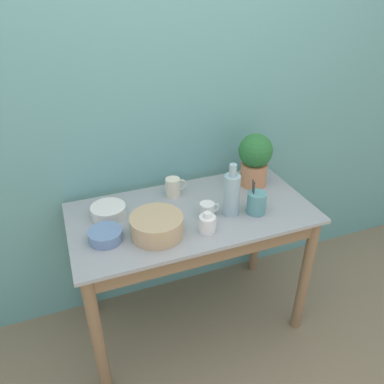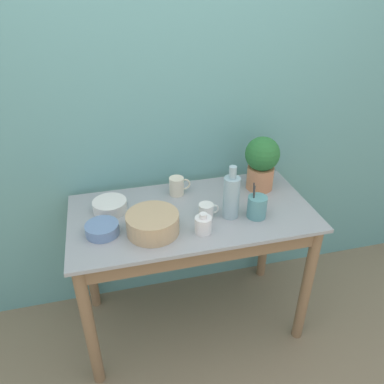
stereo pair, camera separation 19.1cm
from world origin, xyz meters
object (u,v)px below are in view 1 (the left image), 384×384
(bottle_tall, at_px, (232,194))
(mug_white, at_px, (207,210))
(potted_plant, at_px, (255,158))
(utensil_cup, at_px, (256,203))
(bowl_small_blue, at_px, (106,235))
(bowl_small_enamel_white, at_px, (108,211))
(mug_cream, at_px, (173,187))
(bowl_wash_large, at_px, (157,226))
(bottle_short, at_px, (207,224))

(bottle_tall, height_order, mug_white, bottle_tall)
(potted_plant, distance_m, mug_white, 0.46)
(utensil_cup, bearing_deg, bowl_small_blue, 176.81)
(bottle_tall, distance_m, bowl_small_enamel_white, 0.64)
(mug_cream, xyz_separation_m, bowl_small_enamel_white, (-0.38, -0.08, -0.02))
(potted_plant, xyz_separation_m, utensil_cup, (-0.13, -0.27, -0.11))
(bowl_wash_large, distance_m, bowl_small_blue, 0.24)
(potted_plant, xyz_separation_m, bowl_small_enamel_white, (-0.86, -0.03, -0.14))
(mug_white, bearing_deg, bottle_tall, -10.22)
(bowl_wash_large, bearing_deg, utensil_cup, 0.09)
(bowl_wash_large, distance_m, mug_cream, 0.37)
(bottle_short, bearing_deg, bowl_small_blue, 167.51)
(potted_plant, distance_m, bottle_short, 0.56)
(potted_plant, height_order, bowl_wash_large, potted_plant)
(potted_plant, height_order, bottle_short, potted_plant)
(bottle_short, height_order, utensil_cup, utensil_cup)
(bowl_wash_large, height_order, bowl_small_enamel_white, bowl_wash_large)
(bowl_wash_large, distance_m, bottle_short, 0.24)
(bottle_tall, height_order, utensil_cup, bottle_tall)
(bottle_tall, xyz_separation_m, mug_cream, (-0.22, 0.28, -0.07))
(mug_cream, bearing_deg, potted_plant, -5.66)
(bottle_tall, relative_size, utensil_cup, 1.55)
(bowl_wash_large, distance_m, utensil_cup, 0.54)
(mug_cream, height_order, bowl_small_blue, mug_cream)
(mug_cream, height_order, utensil_cup, utensil_cup)
(bottle_short, xyz_separation_m, bowl_small_enamel_white, (-0.43, 0.30, -0.02))
(bottle_tall, height_order, bottle_short, bottle_tall)
(mug_cream, distance_m, bowl_small_blue, 0.51)
(mug_white, height_order, bowl_small_enamel_white, mug_white)
(bowl_small_enamel_white, bearing_deg, bowl_small_blue, -103.85)
(potted_plant, height_order, bowl_small_enamel_white, potted_plant)
(mug_cream, bearing_deg, bowl_wash_large, -120.50)
(bowl_wash_large, relative_size, bottle_short, 2.39)
(potted_plant, distance_m, bottle_tall, 0.36)
(bottle_tall, bearing_deg, utensil_cup, -16.14)
(bowl_small_enamel_white, height_order, utensil_cup, utensil_cup)
(mug_white, bearing_deg, bowl_small_enamel_white, 159.20)
(potted_plant, distance_m, bowl_small_enamel_white, 0.87)
(mug_white, relative_size, utensil_cup, 0.58)
(mug_cream, relative_size, mug_white, 1.13)
(bottle_short, bearing_deg, utensil_cup, 11.57)
(potted_plant, height_order, utensil_cup, potted_plant)
(mug_cream, xyz_separation_m, utensil_cup, (0.35, -0.32, 0.01))
(bottle_short, bearing_deg, bowl_wash_large, 165.45)
(mug_cream, bearing_deg, bottle_tall, -52.29)
(bowl_wash_large, height_order, utensil_cup, utensil_cup)
(utensil_cup, bearing_deg, bowl_wash_large, -179.91)
(bowl_wash_large, xyz_separation_m, mug_white, (0.29, 0.06, -0.01))
(bowl_small_blue, bearing_deg, potted_plant, 14.20)
(bottle_tall, relative_size, bowl_small_blue, 1.77)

